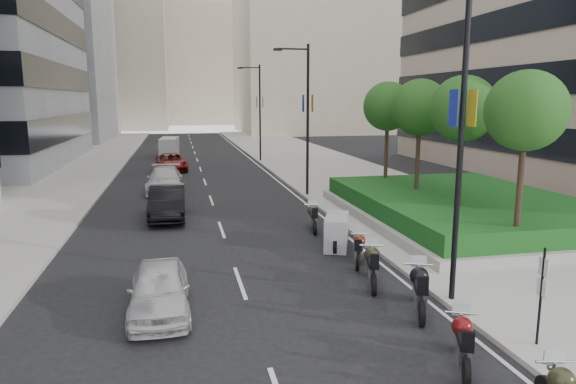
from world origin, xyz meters
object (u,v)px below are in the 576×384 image
object	(u,v)px
motorcycle_5	(337,232)
motorcycle_6	(313,217)
motorcycle_2	(419,289)
lamp_post_1	(305,113)
motorcycle_1	(463,342)
car_b	(167,202)
car_c	(165,180)
parking_sign	(541,291)
lamp_post_0	(456,128)
motorcycle_3	(372,266)
car_d	(171,162)
car_a	(159,289)
lamp_post_2	(258,108)
motorcycle_4	(359,249)
delivery_van	(169,148)

from	to	relation	value
motorcycle_5	motorcycle_6	xyz separation A→B (m)	(-0.18, 2.91, -0.06)
motorcycle_2	motorcycle_5	distance (m)	6.49
lamp_post_1	motorcycle_1	xyz separation A→B (m)	(-1.48, -20.31, -4.49)
motorcycle_2	car_b	xyz separation A→B (m)	(-7.01, 13.20, 0.15)
car_c	parking_sign	bearing A→B (deg)	-67.99
lamp_post_0	motorcycle_3	xyz separation A→B (m)	(-1.54, 1.93, -4.44)
motorcycle_2	car_d	bearing A→B (deg)	34.31
motorcycle_3	car_b	distance (m)	12.71
lamp_post_1	motorcycle_1	size ratio (longest dim) A/B	4.48
parking_sign	motorcycle_1	size ratio (longest dim) A/B	1.24
lamp_post_0	motorcycle_3	bearing A→B (deg)	128.54
motorcycle_1	car_a	size ratio (longest dim) A/B	0.50
motorcycle_1	car_b	world-z (taller)	car_b
car_b	car_d	size ratio (longest dim) A/B	0.96
car_b	car_d	bearing A→B (deg)	90.54
car_c	lamp_post_0	bearing A→B (deg)	-66.79
motorcycle_5	motorcycle_6	bearing A→B (deg)	23.91
motorcycle_1	car_d	size ratio (longest dim) A/B	0.39
motorcycle_3	car_a	distance (m)	6.61
motorcycle_1	lamp_post_0	bearing A→B (deg)	0.17
parking_sign	motorcycle_3	world-z (taller)	parking_sign
lamp_post_2	parking_sign	xyz separation A→B (m)	(0.66, -38.00, -3.61)
motorcycle_2	car_a	xyz separation A→B (m)	(-7.04, 1.43, 0.03)
motorcycle_2	car_b	world-z (taller)	car_b
lamp_post_2	motorcycle_5	xyz separation A→B (m)	(-1.41, -28.88, -4.42)
motorcycle_6	motorcycle_4	bearing A→B (deg)	-165.90
car_a	delivery_van	bearing A→B (deg)	89.82
motorcycle_6	car_d	xyz separation A→B (m)	(-6.43, 21.65, 0.12)
car_a	car_b	distance (m)	11.77
parking_sign	motorcycle_3	size ratio (longest dim) A/B	1.10
lamp_post_0	car_b	world-z (taller)	lamp_post_0
delivery_van	motorcycle_3	bearing A→B (deg)	-75.43
lamp_post_1	motorcycle_6	bearing A→B (deg)	-101.26
lamp_post_2	motorcycle_1	bearing A→B (deg)	-92.21
car_a	car_c	bearing A→B (deg)	90.22
car_b	motorcycle_3	bearing A→B (deg)	-58.42
parking_sign	motorcycle_5	bearing A→B (deg)	102.76
lamp_post_1	motorcycle_1	world-z (taller)	lamp_post_1
lamp_post_2	car_d	distance (m)	10.10
lamp_post_2	delivery_van	world-z (taller)	lamp_post_2
lamp_post_1	motorcycle_6	world-z (taller)	lamp_post_1
motorcycle_4	lamp_post_0	bearing A→B (deg)	-140.23
lamp_post_0	car_a	xyz separation A→B (m)	(-8.09, 1.06, -4.38)
parking_sign	car_c	bearing A→B (deg)	110.98
motorcycle_2	motorcycle_5	xyz separation A→B (m)	(-0.36, 6.48, -0.01)
lamp_post_2	motorcycle_6	xyz separation A→B (m)	(-1.59, -25.97, -4.48)
motorcycle_3	car_c	bearing A→B (deg)	37.81
parking_sign	motorcycle_2	bearing A→B (deg)	122.95
motorcycle_3	car_d	distance (m)	29.47
lamp_post_1	lamp_post_2	bearing A→B (deg)	90.00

